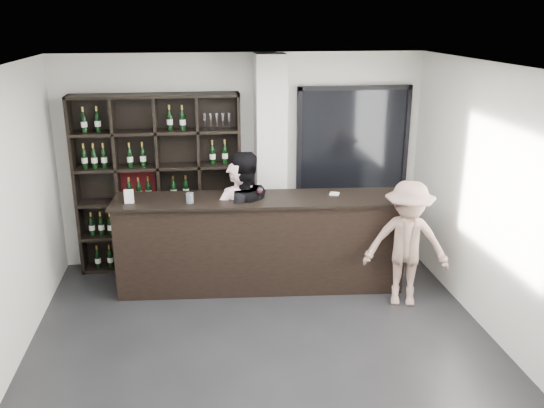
{
  "coord_description": "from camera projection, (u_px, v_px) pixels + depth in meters",
  "views": [
    {
      "loc": [
        -0.63,
        -5.02,
        3.37
      ],
      "look_at": [
        0.19,
        1.1,
        1.33
      ],
      "focal_mm": 38.0,
      "sensor_mm": 36.0,
      "label": 1
    }
  ],
  "objects": [
    {
      "name": "tasting_counter",
      "position": [
        260.0,
        243.0,
        7.33
      ],
      "size": [
        3.64,
        0.75,
        1.2
      ],
      "rotation": [
        0.0,
        0.0,
        -0.07
      ],
      "color": "black",
      "rests_on": "floor"
    },
    {
      "name": "customer",
      "position": [
        407.0,
        244.0,
        6.83
      ],
      "size": [
        1.13,
        0.84,
        1.55
      ],
      "primitive_type": "imported",
      "rotation": [
        0.0,
        0.0,
        -0.29
      ],
      "color": "#8F6C60",
      "rests_on": "floor"
    },
    {
      "name": "glass_panel",
      "position": [
        352.0,
        161.0,
        8.15
      ],
      "size": [
        1.6,
        0.08,
        2.1
      ],
      "color": "black",
      "rests_on": "floor"
    },
    {
      "name": "taster_black",
      "position": [
        242.0,
        220.0,
        7.31
      ],
      "size": [
        1.02,
        0.89,
        1.77
      ],
      "primitive_type": "imported",
      "rotation": [
        0.0,
        0.0,
        3.43
      ],
      "color": "black",
      "rests_on": "floor"
    },
    {
      "name": "wine_glass",
      "position": [
        260.0,
        193.0,
        7.02
      ],
      "size": [
        0.09,
        0.09,
        0.19
      ],
      "primitive_type": null,
      "rotation": [
        0.0,
        0.0,
        -0.14
      ],
      "color": "white",
      "rests_on": "tasting_counter"
    },
    {
      "name": "structural_column",
      "position": [
        270.0,
        164.0,
        7.77
      ],
      "size": [
        0.4,
        0.4,
        2.9
      ],
      "primitive_type": "cube",
      "color": "silver",
      "rests_on": "floor"
    },
    {
      "name": "taster_pink",
      "position": [
        238.0,
        224.0,
        7.32
      ],
      "size": [
        0.72,
        0.62,
        1.67
      ],
      "primitive_type": "imported",
      "rotation": [
        0.0,
        0.0,
        3.57
      ],
      "color": "beige",
      "rests_on": "floor"
    },
    {
      "name": "wine_shelf",
      "position": [
        159.0,
        184.0,
        7.75
      ],
      "size": [
        2.2,
        0.35,
        2.4
      ],
      "primitive_type": null,
      "color": "black",
      "rests_on": "floor"
    },
    {
      "name": "napkin_stack",
      "position": [
        334.0,
        194.0,
        7.28
      ],
      "size": [
        0.15,
        0.15,
        0.02
      ],
      "primitive_type": "cube",
      "rotation": [
        0.0,
        0.0,
        -0.41
      ],
      "color": "white",
      "rests_on": "tasting_counter"
    },
    {
      "name": "spit_cup",
      "position": [
        190.0,
        198.0,
        6.94
      ],
      "size": [
        0.12,
        0.12,
        0.12
      ],
      "primitive_type": "cylinder",
      "rotation": [
        0.0,
        0.0,
        0.31
      ],
      "color": "#A2B4C5",
      "rests_on": "tasting_counter"
    },
    {
      "name": "card_stand",
      "position": [
        129.0,
        196.0,
        6.93
      ],
      "size": [
        0.11,
        0.06,
        0.16
      ],
      "primitive_type": "cube",
      "rotation": [
        0.0,
        0.0,
        0.0
      ],
      "color": "white",
      "rests_on": "tasting_counter"
    },
    {
      "name": "floor",
      "position": [
        268.0,
        363.0,
        5.86
      ],
      "size": [
        5.0,
        5.5,
        0.01
      ],
      "primitive_type": "cube",
      "color": "black",
      "rests_on": "ground"
    }
  ]
}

